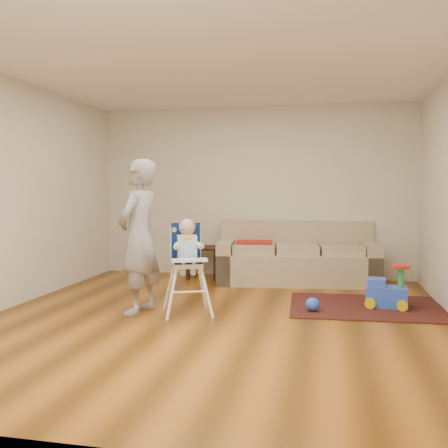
% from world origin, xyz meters
% --- Properties ---
extents(ground, '(5.50, 5.50, 0.00)m').
position_xyz_m(ground, '(0.00, 0.00, 0.00)').
color(ground, '#522E0A').
rests_on(ground, ground).
extents(room_envelope, '(5.04, 5.52, 2.72)m').
position_xyz_m(room_envelope, '(0.00, 0.53, 1.88)').
color(room_envelope, silver).
rests_on(room_envelope, ground).
extents(sofa, '(2.43, 1.20, 0.90)m').
position_xyz_m(sofa, '(0.71, 2.30, 0.45)').
color(sofa, gray).
rests_on(sofa, ground).
extents(side_table, '(0.49, 0.49, 0.49)m').
position_xyz_m(side_table, '(-0.73, 2.41, 0.25)').
color(side_table, black).
rests_on(side_table, ground).
extents(area_rug, '(1.83, 1.41, 0.01)m').
position_xyz_m(area_rug, '(1.62, 0.88, 0.01)').
color(area_rug, black).
rests_on(area_rug, ground).
extents(ride_on_toy, '(0.50, 0.39, 0.51)m').
position_xyz_m(ride_on_toy, '(1.85, 0.89, 0.27)').
color(ride_on_toy, blue).
rests_on(ride_on_toy, area_rug).
extents(toy_ball, '(0.16, 0.16, 0.16)m').
position_xyz_m(toy_ball, '(1.01, 0.50, 0.09)').
color(toy_ball, blue).
rests_on(toy_ball, area_rug).
extents(high_chair, '(0.65, 0.65, 1.08)m').
position_xyz_m(high_chair, '(-0.37, 0.15, 0.52)').
color(high_chair, white).
rests_on(high_chair, ground).
extents(adult, '(0.51, 0.69, 1.73)m').
position_xyz_m(adult, '(-0.91, 0.09, 0.87)').
color(adult, gray).
rests_on(adult, ground).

